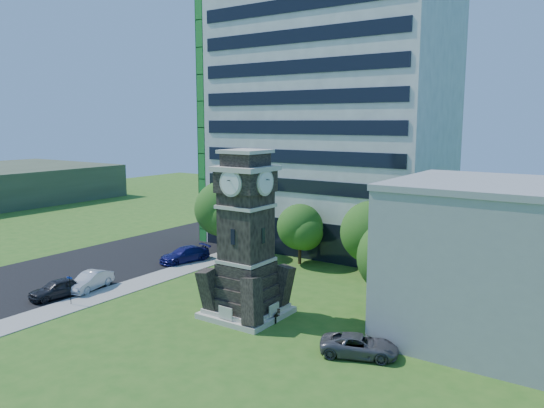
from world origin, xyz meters
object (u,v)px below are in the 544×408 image
Objects in this scene: car_street_north at (185,255)px; park_bench at (267,314)px; clock_tower at (246,246)px; street_sign at (70,287)px; car_street_south at (57,288)px; car_street_mid at (90,281)px; car_east_lot at (359,346)px.

park_bench is at bearing -11.41° from car_street_north.
street_sign is (-12.68, -6.02, -3.82)m from clock_tower.
car_street_south is 2.85m from car_street_mid.
car_street_mid is 3.90m from street_sign.
car_street_south is at bearing -159.87° from clock_tower.
street_sign is at bearing -175.04° from park_bench.
car_street_mid is (-14.66, -2.74, -4.53)m from clock_tower.
street_sign reaches higher than car_east_lot.
park_bench is at bearing 15.84° from street_sign.
clock_tower is at bearing 162.35° from park_bench.
car_street_mid is at bearing -169.42° from clock_tower.
street_sign is at bearing -72.26° from car_street_mid.
car_east_lot is at bearing -9.31° from clock_tower.
park_bench is (16.49, 2.73, -0.26)m from car_street_mid.
park_bench is at bearing -0.10° from clock_tower.
car_street_north is 1.11× the size of car_east_lot.
park_bench is (16.97, 5.55, -0.26)m from car_street_south.
car_east_lot is at bearing 4.37° from street_sign.
clock_tower reaches higher than car_street_north.
street_sign is (-22.54, -4.40, 0.80)m from car_east_lot.
park_bench is 0.77× the size of street_sign.
street_sign is at bearing -67.35° from car_street_north.
clock_tower is 2.31× the size of car_street_north.
car_street_south is 0.93× the size of car_east_lot.
car_street_north is 26.19m from car_east_lot.
car_street_north reaches higher than car_street_south.
street_sign is (1.98, -3.28, 0.71)m from car_street_mid.
clock_tower reaches higher than park_bench.
park_bench is (-8.03, 1.61, -0.17)m from car_east_lot.
clock_tower is 5.13m from park_bench.
park_bench is at bearing 25.81° from car_street_south.
car_street_mid reaches higher than car_east_lot.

